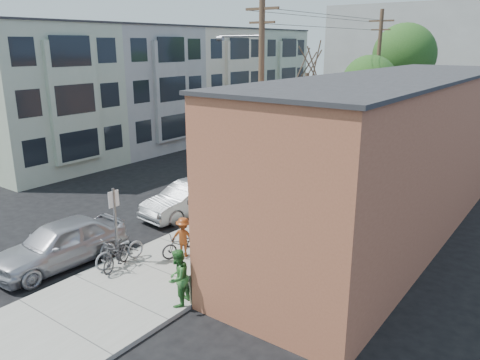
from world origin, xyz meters
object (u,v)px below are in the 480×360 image
Objects in this scene: tree_leafy_far at (404,55)px; patron_grey at (244,235)px; sign_post at (115,218)px; cyclist at (184,237)px; parked_bike_a at (116,255)px; car_1 at (187,199)px; tree_leafy_mid at (369,84)px; bus at (350,114)px; patron_green at (178,278)px; car_0 at (60,243)px; parking_meter_far at (302,164)px; patio_chair_b at (235,255)px; car_3 at (306,155)px; parked_bike_b at (120,251)px; patio_chair_a at (259,242)px; car_2 at (256,173)px; parking_meter_near at (189,210)px; tree_bare at (305,129)px; utility_pole_near at (260,95)px.

tree_leafy_far is 26.49m from patron_grey.
sign_post is 1.84× the size of cyclist.
car_1 is (-1.96, 5.80, 0.12)m from parked_bike_a.
bus is at bearing 120.21° from tree_leafy_mid.
sign_post is at bearing -78.19° from bus.
patron_grey is 1.01× the size of cyclist.
tree_leafy_far is (-0.00, 6.89, 1.78)m from tree_leafy_mid.
patron_green is 0.36× the size of car_0.
patron_grey is at bearing -18.14° from car_1.
tree_leafy_far reaches higher than parking_meter_far.
bus reaches higher than cyclist.
tree_leafy_far is 27.55m from patio_chair_b.
car_0 is 0.93× the size of car_3.
cyclist reaches higher than car_3.
parked_bike_a is 0.31× the size of car_3.
bus reaches higher than sign_post.
tree_leafy_mid is 4.55× the size of cyclist.
patron_green reaches higher than parked_bike_b.
car_2 is (-5.32, 7.44, 0.21)m from patio_chair_a.
tree_leafy_mid is 19.19m from patio_chair_a.
parking_meter_near is (-0.10, 3.96, -0.85)m from sign_post.
parking_meter_far is 0.75× the size of parked_bike_a.
parking_meter_near is 2.79m from cyclist.
car_0 is (-2.14, -14.17, -2.38)m from tree_bare.
car_3 is at bearing 97.42° from patio_chair_a.
car_0 is (-5.46, -4.85, 0.25)m from patio_chair_a.
sign_post is 3.18× the size of patio_chair_b.
cyclist is at bearing -153.18° from patio_chair_a.
tree_leafy_far is (0.55, 15.10, 5.92)m from parking_meter_far.
parking_meter_far is 0.11× the size of bus.
patio_chair_b is at bearing -65.87° from car_3.
parking_meter_near is 0.20× the size of tree_bare.
utility_pole_near reaches higher than tree_leafy_mid.
sign_post is 13.80m from parking_meter_far.
car_1 is (-4.89, 2.18, -0.15)m from patron_grey.
sign_post is at bearing -150.39° from patio_chair_a.
patron_grey is 6.72m from car_0.
car_2 is (0.14, 12.29, -0.04)m from car_0.
cyclist is (1.63, 1.76, -0.92)m from sign_post.
tree_bare is at bearing 173.64° from patron_grey.
parked_bike_a reaches higher than patio_chair_a.
parked_bike_b is at bearing -147.63° from patio_chair_a.
bus is (-8.27, 28.40, 1.00)m from patio_chair_b.
tree_bare is 1.31× the size of car_1.
patron_green is (3.83, -0.83, -0.78)m from sign_post.
tree_bare is 8.17m from car_1.
sign_post is 0.57× the size of car_0.
car_1 is (-5.32, 1.78, 0.18)m from patio_chair_a.
parking_meter_far is (-0.10, 13.78, -0.85)m from sign_post.
tree_bare is at bearing -58.92° from car_3.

